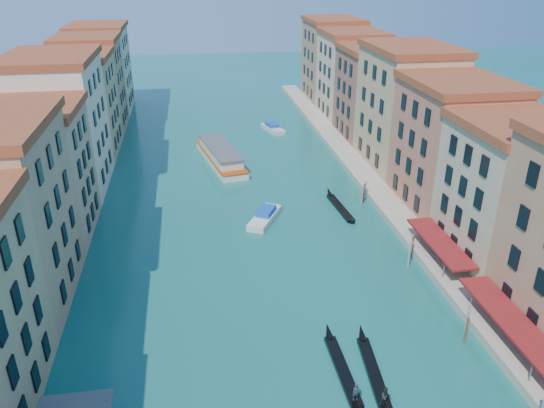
{
  "coord_description": "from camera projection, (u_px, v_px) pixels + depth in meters",
  "views": [
    {
      "loc": [
        -6.13,
        -12.2,
        33.57
      ],
      "look_at": [
        2.69,
        43.33,
        7.46
      ],
      "focal_mm": 35.0,
      "sensor_mm": 36.0,
      "label": 1
    }
  ],
  "objects": [
    {
      "name": "left_bank_palazzos",
      "position": [
        52.0,
        141.0,
        76.09
      ],
      "size": [
        12.8,
        128.4,
        21.0
      ],
      "color": "#CCB590",
      "rests_on": "ground"
    },
    {
      "name": "motorboat_far",
      "position": [
        273.0,
        128.0,
        113.36
      ],
      "size": [
        4.44,
        8.0,
        1.58
      ],
      "rotation": [
        0.0,
        0.0,
        0.28
      ],
      "color": "silver",
      "rests_on": "ground"
    },
    {
      "name": "gondola_fore",
      "position": [
        343.0,
        369.0,
        47.15
      ],
      "size": [
        1.13,
        11.71,
        2.34
      ],
      "rotation": [
        0.0,
        0.0,
        0.01
      ],
      "color": "black",
      "rests_on": "ground"
    },
    {
      "name": "mooring_poles_right",
      "position": [
        453.0,
        307.0,
        53.91
      ],
      "size": [
        1.44,
        54.24,
        3.2
      ],
      "color": "brown",
      "rests_on": "ground"
    },
    {
      "name": "motorboat_mid",
      "position": [
        265.0,
        216.0,
        74.49
      ],
      "size": [
        5.87,
        8.07,
        1.62
      ],
      "rotation": [
        0.0,
        0.0,
        -0.49
      ],
      "color": "silver",
      "rests_on": "ground"
    },
    {
      "name": "gondola_far",
      "position": [
        340.0,
        206.0,
        78.11
      ],
      "size": [
        1.86,
        12.04,
        1.7
      ],
      "rotation": [
        0.0,
        0.0,
        0.08
      ],
      "color": "black",
      "rests_on": "ground"
    },
    {
      "name": "vaporetto_far",
      "position": [
        221.0,
        155.0,
        95.53
      ],
      "size": [
        8.24,
        20.35,
        2.95
      ],
      "rotation": [
        0.0,
        0.0,
        0.19
      ],
      "color": "silver",
      "rests_on": "ground"
    },
    {
      "name": "gondola_right",
      "position": [
        374.0,
        373.0,
        46.59
      ],
      "size": [
        2.01,
        11.94,
        2.38
      ],
      "rotation": [
        0.0,
        0.0,
        -0.09
      ],
      "color": "black",
      "rests_on": "ground"
    },
    {
      "name": "quay",
      "position": [
        367.0,
        180.0,
        87.08
      ],
      "size": [
        4.0,
        140.0,
        1.0
      ],
      "primitive_type": "cube",
      "color": "#A49E84",
      "rests_on": "ground"
    },
    {
      "name": "right_bank_palazzos",
      "position": [
        420.0,
        123.0,
        84.32
      ],
      "size": [
        12.8,
        128.4,
        21.0
      ],
      "color": "brown",
      "rests_on": "ground"
    },
    {
      "name": "restaurant_awnings",
      "position": [
        517.0,
        327.0,
        48.44
      ],
      "size": [
        3.2,
        44.55,
        3.12
      ],
      "color": "maroon",
      "rests_on": "ground"
    }
  ]
}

